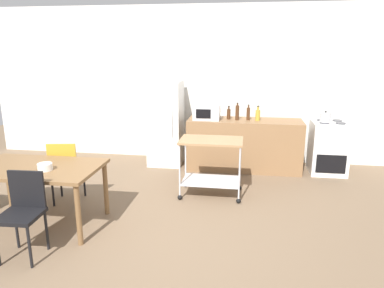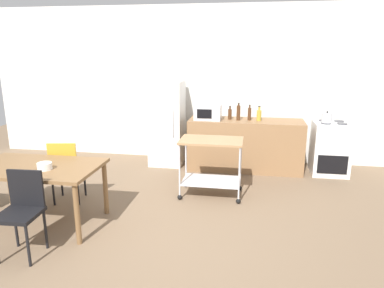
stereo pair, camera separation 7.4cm
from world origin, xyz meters
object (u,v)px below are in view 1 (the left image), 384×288
refrigerator (166,123)px  bottle_vinegar (237,112)px  bottle_sesame_oil (229,114)px  fruit_bowl (45,167)px  stove_oven (328,148)px  chair_black (23,209)px  microwave (207,112)px  chair_mustard (66,168)px  kettle (325,117)px  dining_table (37,173)px  kitchen_cart (211,158)px  bottle_soda (258,115)px  bottle_olive_oil (248,114)px

refrigerator → bottle_vinegar: refrigerator is taller
refrigerator → bottle_sesame_oil: 1.19m
fruit_bowl → stove_oven: bearing=35.7°
chair_black → microwave: 3.52m
chair_mustard → kettle: bearing=-164.7°
dining_table → fruit_bowl: 0.25m
dining_table → chair_mustard: chair_mustard is taller
microwave → kettle: 2.00m
chair_mustard → bottle_sesame_oil: bottle_sesame_oil is taller
stove_oven → bottle_vinegar: bottle_vinegar is taller
kitchen_cart → bottle_vinegar: 1.39m
stove_oven → dining_table: bearing=-146.7°
dining_table → refrigerator: bearing=69.4°
dining_table → chair_black: chair_black is taller
dining_table → kettle: bearing=33.0°
stove_oven → refrigerator: 2.92m
bottle_soda → fruit_bowl: (-2.47, -2.63, -0.21)m
dining_table → bottle_vinegar: bearing=47.4°
kitchen_cart → microwave: 1.34m
stove_oven → bottle_vinegar: (-1.59, -0.05, 0.58)m
dining_table → refrigerator: size_ratio=0.97×
microwave → fruit_bowl: bearing=-121.5°
dining_table → fruit_bowl: size_ratio=9.00×
bottle_vinegar → bottle_soda: 0.36m
chair_mustard → chair_black: 1.31m
refrigerator → kitchen_cart: bearing=-54.7°
chair_black → bottle_olive_oil: size_ratio=3.27×
bottle_vinegar → chair_black: bearing=-123.4°
chair_black → microwave: size_ratio=1.93×
bottle_vinegar → fruit_bowl: (-2.12, -2.61, -0.24)m
kitchen_cart → bottle_sesame_oil: size_ratio=3.83×
bottle_vinegar → fruit_bowl: 3.37m
dining_table → kitchen_cart: 2.33m
stove_oven → chair_mustard: bearing=-153.8°
stove_oven → bottle_sesame_oil: bottle_sesame_oil is taller
dining_table → chair_black: (0.22, -0.65, -0.15)m
bottle_vinegar → bottle_soda: bearing=2.5°
bottle_sesame_oil → bottle_soda: (0.51, -0.04, 0.00)m
bottle_vinegar → kettle: (1.47, -0.05, -0.03)m
stove_oven → bottle_vinegar: bearing=-178.4°
stove_oven → bottle_soda: size_ratio=3.59×
bottle_olive_oil → bottle_soda: 0.17m
kitchen_cart → bottle_vinegar: size_ratio=2.99×
chair_black → bottle_olive_oil: (2.27, 3.17, 0.50)m
bottle_vinegar → kitchen_cart: bearing=-104.4°
kitchen_cart → bottle_soda: size_ratio=3.56×
stove_oven → bottle_sesame_oil: (-1.74, 0.01, 0.55)m
bottle_sesame_oil → fruit_bowl: (-1.97, -2.67, -0.21)m
chair_mustard → bottle_sesame_oil: (2.13, 1.91, 0.48)m
bottle_soda → fruit_bowl: size_ratio=1.54×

